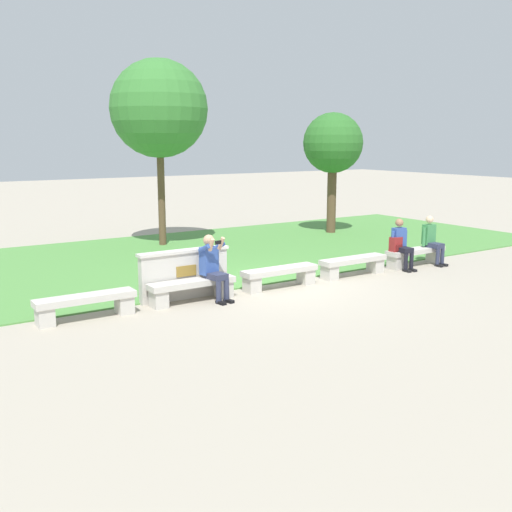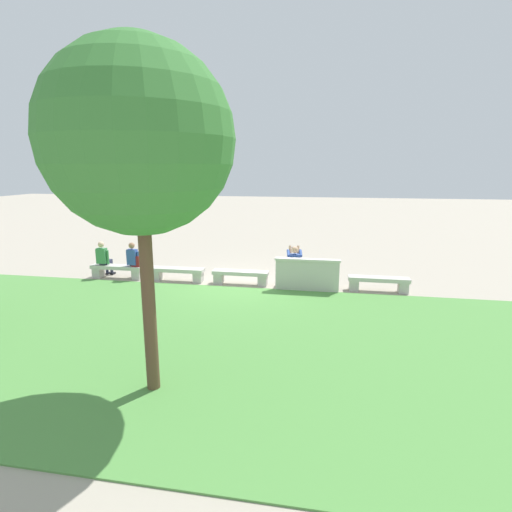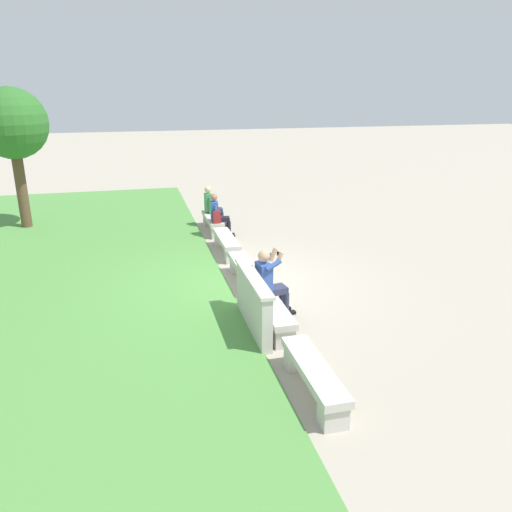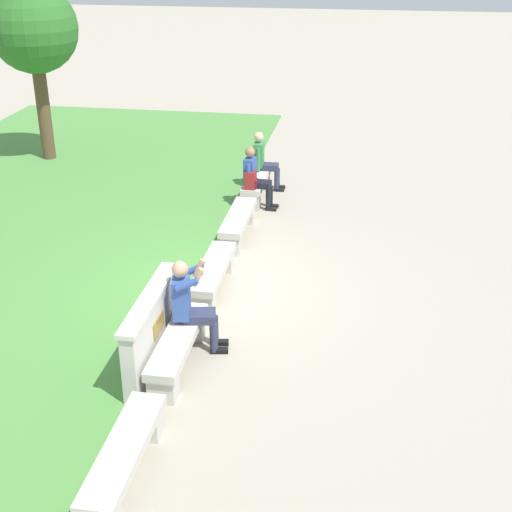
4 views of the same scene
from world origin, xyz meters
The scene contains 14 objects.
ground_plane centered at (0.00, 0.00, 0.00)m, with size 80.00×80.00×0.00m, color #A89E8C.
grass_strip centered at (0.00, 4.38, 0.01)m, with size 22.36×8.00×0.03m, color #518E42.
bench_main centered at (-4.28, 0.00, 0.30)m, with size 1.80×0.40×0.45m.
bench_near centered at (-2.14, 0.00, 0.30)m, with size 1.80×0.40×0.45m.
bench_mid centered at (0.00, 0.00, 0.30)m, with size 1.80×0.40×0.45m.
bench_far centered at (2.14, 0.00, 0.30)m, with size 1.80×0.40×0.45m.
bench_end centered at (4.28, 0.00, 0.30)m, with size 1.80×0.40×0.45m.
backrest_wall_with_plaque centered at (-2.14, 0.34, 0.52)m, with size 1.96×0.24×1.01m.
person_photographer centered at (-1.71, -0.08, 0.74)m, with size 0.51×0.76×1.32m.
person_distant centered at (3.67, -0.07, 0.67)m, with size 0.48×0.70×1.26m.
person_companion centered at (4.79, -0.07, 0.67)m, with size 0.48×0.67×1.26m.
backpack centered at (3.56, 0.01, 0.63)m, with size 0.28×0.24×0.43m.
tree_behind_wall centered at (6.08, 5.45, 3.04)m, with size 2.03×2.03×4.11m.
tree_left_background centered at (0.13, 6.35, 4.08)m, with size 2.88×2.88×5.53m.
Camera 1 is at (-7.41, -10.34, 3.16)m, focal length 42.00 mm.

